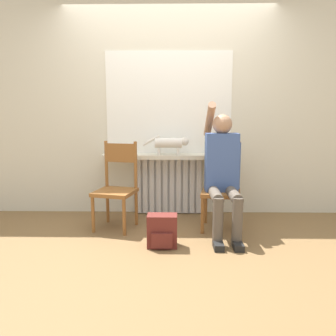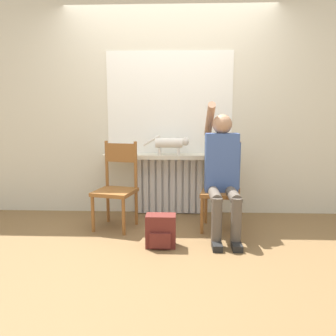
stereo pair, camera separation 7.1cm
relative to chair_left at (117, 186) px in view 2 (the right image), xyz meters
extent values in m
plane|color=brown|center=(0.56, -0.61, -0.46)|extent=(12.00, 12.00, 0.00)
cube|color=beige|center=(0.56, 0.62, 0.89)|extent=(7.00, 0.06, 2.70)
cube|color=silver|center=(0.56, 0.55, -0.11)|extent=(0.83, 0.05, 0.71)
cube|color=silver|center=(0.18, 0.51, -0.11)|extent=(0.06, 0.03, 0.68)
cube|color=silver|center=(0.27, 0.51, -0.11)|extent=(0.06, 0.03, 0.68)
cube|color=silver|center=(0.35, 0.51, -0.11)|extent=(0.06, 0.03, 0.68)
cube|color=silver|center=(0.43, 0.51, -0.11)|extent=(0.06, 0.03, 0.68)
cube|color=silver|center=(0.51, 0.51, -0.11)|extent=(0.06, 0.03, 0.68)
cube|color=silver|center=(0.60, 0.51, -0.11)|extent=(0.06, 0.03, 0.68)
cube|color=silver|center=(0.68, 0.51, -0.11)|extent=(0.06, 0.03, 0.68)
cube|color=silver|center=(0.76, 0.51, -0.11)|extent=(0.06, 0.03, 0.68)
cube|color=silver|center=(0.85, 0.51, -0.11)|extent=(0.06, 0.03, 0.68)
cube|color=silver|center=(0.93, 0.51, -0.11)|extent=(0.06, 0.03, 0.68)
cube|color=beige|center=(0.56, 0.45, 0.27)|extent=(1.58, 0.28, 0.05)
cube|color=white|center=(0.56, 0.58, 0.91)|extent=(1.52, 0.01, 1.22)
cube|color=brown|center=(-0.01, -0.05, -0.06)|extent=(0.49, 0.49, 0.04)
cylinder|color=brown|center=(-0.22, -0.17, -0.27)|extent=(0.04, 0.04, 0.38)
cylinder|color=brown|center=(0.12, -0.26, -0.27)|extent=(0.04, 0.04, 0.38)
cylinder|color=brown|center=(-0.14, 0.17, -0.27)|extent=(0.04, 0.04, 0.38)
cylinder|color=brown|center=(0.20, 0.08, -0.27)|extent=(0.04, 0.04, 0.38)
cylinder|color=brown|center=(-0.14, 0.17, 0.22)|extent=(0.04, 0.04, 0.51)
cylinder|color=brown|center=(0.20, 0.08, 0.22)|extent=(0.04, 0.04, 0.51)
cube|color=brown|center=(0.03, 0.12, 0.35)|extent=(0.36, 0.11, 0.21)
cube|color=brown|center=(1.12, -0.05, -0.06)|extent=(0.47, 0.47, 0.04)
cylinder|color=brown|center=(0.92, -0.19, -0.27)|extent=(0.04, 0.04, 0.38)
cylinder|color=brown|center=(1.26, -0.25, -0.27)|extent=(0.04, 0.04, 0.38)
cylinder|color=brown|center=(0.98, 0.16, -0.27)|extent=(0.04, 0.04, 0.38)
cylinder|color=brown|center=(1.33, 0.09, -0.27)|extent=(0.04, 0.04, 0.38)
cylinder|color=brown|center=(0.98, 0.16, 0.22)|extent=(0.04, 0.04, 0.51)
cylinder|color=brown|center=(1.33, 0.09, 0.22)|extent=(0.04, 0.04, 0.51)
cube|color=brown|center=(1.16, 0.13, 0.35)|extent=(0.36, 0.09, 0.21)
cylinder|color=brown|center=(1.03, -0.27, -0.02)|extent=(0.11, 0.49, 0.11)
cylinder|color=brown|center=(1.21, -0.27, -0.02)|extent=(0.11, 0.49, 0.11)
cylinder|color=brown|center=(1.03, -0.51, -0.23)|extent=(0.10, 0.10, 0.46)
cylinder|color=brown|center=(1.21, -0.51, -0.23)|extent=(0.10, 0.10, 0.46)
cube|color=black|center=(1.03, -0.57, -0.43)|extent=(0.09, 0.20, 0.06)
cube|color=black|center=(1.21, -0.57, -0.43)|extent=(0.09, 0.20, 0.06)
cube|color=#3D5693|center=(1.12, -0.03, 0.27)|extent=(0.34, 0.20, 0.61)
sphere|color=#A87A5B|center=(1.12, -0.03, 0.66)|extent=(0.20, 0.20, 0.20)
cylinder|color=#A87A5B|center=(1.00, 0.11, 0.70)|extent=(0.08, 0.50, 0.38)
cylinder|color=#3D5693|center=(1.28, -0.07, 0.24)|extent=(0.08, 0.08, 0.49)
cylinder|color=silver|center=(0.56, 0.39, 0.44)|extent=(0.32, 0.12, 0.12)
sphere|color=silver|center=(0.75, 0.39, 0.45)|extent=(0.10, 0.10, 0.10)
cone|color=silver|center=(0.75, 0.37, 0.50)|extent=(0.03, 0.03, 0.03)
cone|color=silver|center=(0.75, 0.42, 0.50)|extent=(0.03, 0.03, 0.03)
cylinder|color=silver|center=(0.67, 0.36, 0.34)|extent=(0.03, 0.03, 0.08)
cylinder|color=silver|center=(0.67, 0.42, 0.34)|extent=(0.03, 0.03, 0.08)
cylinder|color=silver|center=(0.45, 0.36, 0.34)|extent=(0.03, 0.03, 0.08)
cylinder|color=silver|center=(0.45, 0.42, 0.34)|extent=(0.03, 0.03, 0.08)
cylinder|color=silver|center=(0.35, 0.39, 0.47)|extent=(0.21, 0.03, 0.14)
cube|color=maroon|center=(0.51, -0.54, -0.31)|extent=(0.28, 0.16, 0.31)
cube|color=maroon|center=(0.51, -0.63, -0.37)|extent=(0.19, 0.03, 0.14)
camera|label=1|loc=(0.62, -3.46, 0.75)|focal=35.00mm
camera|label=2|loc=(0.69, -3.46, 0.75)|focal=35.00mm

